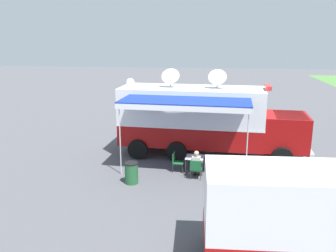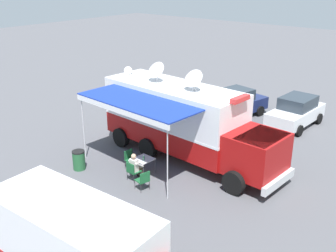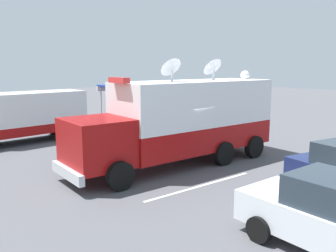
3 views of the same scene
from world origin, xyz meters
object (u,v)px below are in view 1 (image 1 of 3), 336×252
object	(u,v)px
seated_responder	(196,163)
car_far_corner	(192,111)
command_truck	(206,118)
water_bottle	(197,155)
folding_chair_at_table	(196,168)
car_behind_truck	(242,110)
folding_chair_beside_table	(176,160)
support_truck	(324,218)
trash_bin	(131,173)
folding_table	(195,158)
folding_chair_spare_by_truck	(217,171)

from	to	relation	value
seated_responder	car_far_corner	size ratio (longest dim) A/B	0.28
command_truck	water_bottle	world-z (taller)	command_truck
folding_chair_at_table	car_behind_truck	world-z (taller)	car_behind_truck
seated_responder	water_bottle	bearing A→B (deg)	-179.66
command_truck	folding_chair_beside_table	bearing A→B (deg)	-27.02
water_bottle	folding_chair_at_table	size ratio (longest dim) A/B	0.26
water_bottle	seated_responder	distance (m)	0.56
folding_chair_at_table	folding_chair_beside_table	bearing A→B (deg)	-131.28
support_truck	car_far_corner	distance (m)	16.05
folding_chair_at_table	seated_responder	distance (m)	0.23
water_bottle	car_far_corner	size ratio (longest dim) A/B	0.05
water_bottle	car_behind_truck	world-z (taller)	car_behind_truck
seated_responder	car_behind_truck	bearing A→B (deg)	165.50
water_bottle	trash_bin	world-z (taller)	water_bottle
command_truck	car_far_corner	bearing A→B (deg)	-170.57
folding_chair_beside_table	trash_bin	distance (m)	2.35
command_truck	folding_chair_at_table	bearing A→B (deg)	-5.58
folding_chair_at_table	car_far_corner	world-z (taller)	car_far_corner
car_behind_truck	trash_bin	bearing A→B (deg)	-25.07
folding_table	car_far_corner	world-z (taller)	car_far_corner
command_truck	folding_chair_at_table	size ratio (longest dim) A/B	11.06
command_truck	trash_bin	world-z (taller)	command_truck
car_behind_truck	folding_table	bearing A→B (deg)	-15.85
car_far_corner	folding_chair_spare_by_truck	bearing A→B (deg)	9.43
folding_chair_spare_by_truck	car_behind_truck	xyz separation A→B (m)	(-11.12, 1.85, 0.37)
folding_chair_spare_by_truck	support_truck	world-z (taller)	support_truck
folding_table	water_bottle	xyz separation A→B (m)	(0.08, 0.09, 0.16)
water_bottle	support_truck	size ratio (longest dim) A/B	0.03
water_bottle	trash_bin	distance (m)	3.08
command_truck	car_behind_truck	size ratio (longest dim) A/B	2.24
car_far_corner	car_behind_truck	bearing A→B (deg)	104.12
folding_chair_at_table	folding_chair_beside_table	xyz separation A→B (m)	(-0.82, -0.93, 0.00)
folding_chair_at_table	trash_bin	world-z (taller)	trash_bin
seated_responder	trash_bin	bearing A→B (deg)	-70.35
folding_chair_spare_by_truck	seated_responder	size ratio (longest dim) A/B	0.70
water_bottle	folding_chair_beside_table	bearing A→B (deg)	-96.25
folding_chair_beside_table	car_far_corner	bearing A→B (deg)	179.06
support_truck	car_far_corner	world-z (taller)	support_truck
command_truck	folding_chair_spare_by_truck	bearing A→B (deg)	9.44
folding_chair_at_table	command_truck	bearing A→B (deg)	174.42
folding_chair_beside_table	car_behind_truck	bearing A→B (deg)	159.73
folding_chair_spare_by_truck	trash_bin	world-z (taller)	trash_bin
trash_bin	folding_table	bearing A→B (deg)	121.28
folding_table	support_truck	xyz separation A→B (m)	(6.29, 3.70, 0.71)
support_truck	car_behind_truck	bearing A→B (deg)	-177.01
folding_chair_spare_by_truck	support_truck	size ratio (longest dim) A/B	0.13
water_bottle	seated_responder	world-z (taller)	seated_responder
folding_chair_beside_table	car_far_corner	size ratio (longest dim) A/B	0.19
folding_chair_beside_table	car_far_corner	world-z (taller)	car_far_corner
folding_table	folding_chair_spare_by_truck	bearing A→B (deg)	42.45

